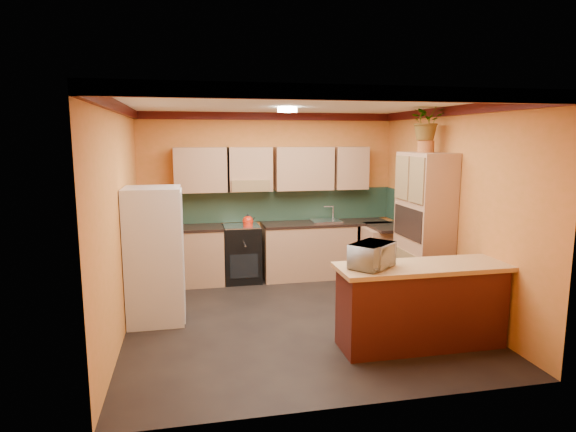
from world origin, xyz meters
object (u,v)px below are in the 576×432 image
(fridge, at_px, (155,255))
(microwave, at_px, (372,255))
(base_cabinets_back, at_px, (280,252))
(stove, at_px, (242,253))
(breakfast_bar, at_px, (421,308))
(pantry, at_px, (424,229))

(fridge, xyz_separation_m, microwave, (2.32, -1.37, 0.21))
(base_cabinets_back, bearing_deg, fridge, -141.31)
(stove, bearing_deg, breakfast_bar, -59.90)
(fridge, bearing_deg, breakfast_bar, -25.19)
(base_cabinets_back, height_order, pantry, pantry)
(fridge, bearing_deg, pantry, -0.85)
(breakfast_bar, bearing_deg, pantry, 62.45)
(fridge, distance_m, microwave, 2.70)
(breakfast_bar, bearing_deg, stove, 120.10)
(fridge, xyz_separation_m, breakfast_bar, (2.91, -1.37, -0.41))
(stove, height_order, microwave, microwave)
(stove, xyz_separation_m, breakfast_bar, (1.66, -2.87, -0.02))
(fridge, bearing_deg, base_cabinets_back, 38.69)
(stove, bearing_deg, base_cabinets_back, 0.00)
(base_cabinets_back, xyz_separation_m, breakfast_bar, (1.04, -2.87, 0.00))
(fridge, height_order, pantry, pantry)
(stove, relative_size, fridge, 0.54)
(base_cabinets_back, bearing_deg, microwave, -81.14)
(breakfast_bar, height_order, microwave, microwave)
(stove, xyz_separation_m, pantry, (2.35, -1.55, 0.59))
(base_cabinets_back, bearing_deg, breakfast_bar, -70.10)
(base_cabinets_back, distance_m, breakfast_bar, 3.05)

